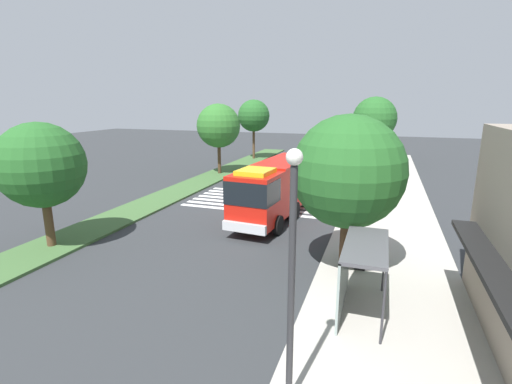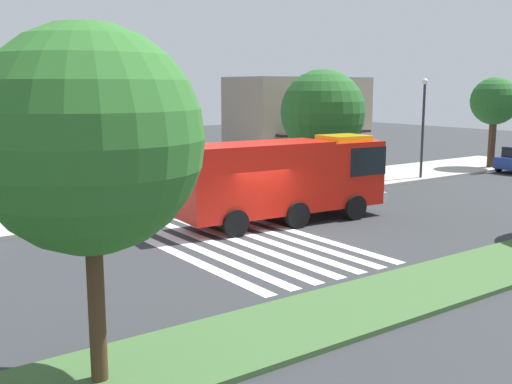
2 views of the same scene
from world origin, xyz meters
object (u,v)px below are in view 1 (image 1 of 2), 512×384
Objects in this scene: parked_car_west at (344,168)px; sidewalk_tree_west at (348,172)px; fire_truck at (275,187)px; sidewalk_tree_far_west at (375,119)px; median_tree_far_west at (254,116)px; median_tree_west at (219,126)px; bench_near_shelter at (360,254)px; bus_stop_shelter at (355,262)px; fire_hydrant at (357,187)px; street_lamp at (292,263)px; median_tree_center at (41,165)px.

parked_car_west is 21.20m from sidewalk_tree_west.
sidewalk_tree_far_west is at bearing 173.86° from fire_truck.
parked_car_west is 0.65× the size of median_tree_far_west.
sidewalk_tree_west is at bearing 37.42° from median_tree_west.
sidewalk_tree_west is at bearing 26.05° from median_tree_far_west.
bench_near_shelter is (5.50, 5.52, -1.42)m from fire_truck.
bus_stop_shelter is 0.46× the size of sidewalk_tree_far_west.
bench_near_shelter is 2.29× the size of fire_hydrant.
bench_near_shelter is (20.05, 2.85, -0.34)m from parked_car_west.
fire_truck reaches higher than bus_stop_shelter.
bench_near_shelter is at bearing -179.59° from bus_stop_shelter.
bus_stop_shelter is 5.21m from street_lamp.
sidewalk_tree_far_west is at bearing 180.00° from sidewalk_tree_west.
parked_car_west is 20.25m from bench_near_shelter.
median_tree_west reaches higher than street_lamp.
median_tree_center is at bearing -79.44° from bench_near_shelter.
bus_stop_shelter is at bearing 11.71° from sidewalk_tree_west.
median_tree_far_west reaches higher than median_tree_west.
bench_near_shelter is at bearing 49.76° from fire_truck.
fire_truck reaches higher than bench_near_shelter.
sidewalk_tree_far_west is (-39.82, 0.40, 1.38)m from street_lamp.
fire_truck is at bearing 37.14° from median_tree_west.
sidewalk_tree_west is at bearing -168.29° from bus_stop_shelter.
median_tree_far_west is (-22.65, -9.26, 3.39)m from fire_truck.
fire_truck is at bearing -12.63° from parked_car_west.
median_tree_center reaches higher than fire_hydrant.
street_lamp is (14.24, 4.47, 1.74)m from fire_truck.
sidewalk_tree_west is at bearing 98.07° from median_tree_center.
median_tree_center is at bearing -0.00° from median_tree_far_west.
median_tree_west is at bearing -142.58° from sidewalk_tree_west.
fire_hydrant is (17.08, -0.50, -4.64)m from sidewalk_tree_far_west.
fire_hydrant is at bearing -175.33° from bench_near_shelter.
bus_stop_shelter is 0.57× the size of street_lamp.
fire_truck is 1.43× the size of median_tree_west.
parked_car_west is 12.76m from median_tree_west.
fire_truck is 9.68m from fire_hydrant.
sidewalk_tree_far_west is at bearing -178.90° from bus_stop_shelter.
bus_stop_shelter is at bearing 167.25° from street_lamp.
median_tree_far_west reaches higher than bus_stop_shelter.
bus_stop_shelter reaches higher than fire_hydrant.
sidewalk_tree_west reaches higher than median_tree_center.
bench_near_shelter is at bearing 173.19° from street_lamp.
median_tree_west reaches higher than median_tree_center.
bus_stop_shelter is at bearing 34.28° from median_tree_west.
bus_stop_shelter is at bearing 1.10° from sidewalk_tree_far_west.
median_tree_west is (-12.22, -9.26, 2.80)m from fire_truck.
fire_truck is 13.88× the size of fire_hydrant.
sidewalk_tree_west is 0.91× the size of median_tree_far_west.
median_tree_far_west reaches higher than street_lamp.
median_tree_far_west reaches higher than median_tree_center.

